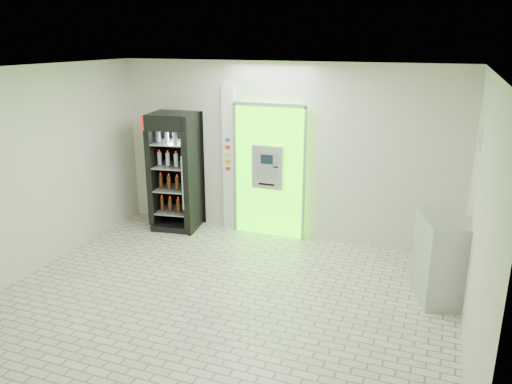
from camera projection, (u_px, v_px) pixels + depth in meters
The scene contains 7 objects.
ground at pixel (223, 298), 6.73m from camera, with size 6.00×6.00×0.00m, color beige.
room_shell at pixel (220, 166), 6.18m from camera, with size 6.00×6.00×6.00m.
atm_assembly at pixel (270, 170), 8.60m from camera, with size 1.30×0.24×2.33m.
pillar at pixel (229, 159), 8.86m from camera, with size 0.22×0.11×2.60m.
beverage_cooler at pixel (176, 174), 8.99m from camera, with size 0.89×0.83×2.11m.
steel_cabinet at pixel (442, 259), 6.56m from camera, with size 0.82×0.99×1.14m.
exit_sign at pixel (480, 140), 6.32m from camera, with size 0.02×0.22×0.26m.
Camera 1 is at (2.57, -5.44, 3.35)m, focal length 35.00 mm.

